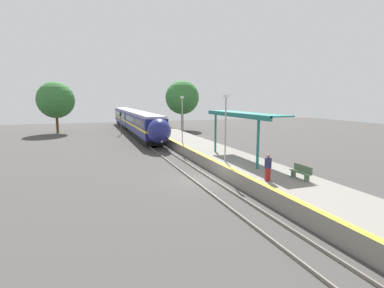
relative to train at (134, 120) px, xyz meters
The scene contains 13 objects.
ground_plane 33.55m from the train, 90.00° to the right, with size 120.00×120.00×0.00m, color #423F3D.
rail_left 33.55m from the train, 91.23° to the right, with size 0.08×90.00×0.15m, color slate.
rail_right 33.55m from the train, 88.77° to the right, with size 0.08×90.00×0.15m, color slate.
train is the anchor object (origin of this frame).
platform_right 33.74m from the train, 83.43° to the right, with size 4.46×64.00×1.03m.
platform_bench 38.87m from the train, 83.02° to the right, with size 0.44×1.69×0.89m.
person_waiting 38.36m from the train, 86.35° to the right, with size 0.36×0.22×1.67m.
railway_signal 3.30m from the train, 141.55° to the right, with size 0.28×0.28×3.90m.
lamppost_near 32.25m from the train, 85.57° to the right, with size 0.36×0.20×5.34m.
lamppost_mid 20.77m from the train, 83.09° to the right, with size 0.36×0.20×5.34m.
station_canopy 31.82m from the train, 82.50° to the right, with size 2.02×10.56×3.90m.
background_tree_left 14.01m from the train, 163.11° to the left, with size 6.35×6.35×9.02m.
background_tree_right 10.82m from the train, 14.21° to the left, with size 6.52×6.52×9.55m.
Camera 1 is at (-7.92, -20.23, 6.07)m, focal length 28.00 mm.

